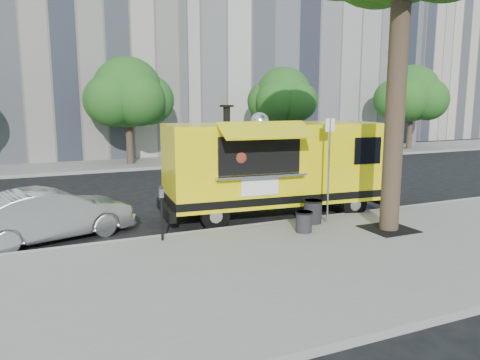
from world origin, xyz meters
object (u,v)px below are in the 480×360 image
at_px(sedan, 51,215).
at_px(sign_post, 329,161).
at_px(trash_bin_right, 304,221).
at_px(parking_meter, 162,206).
at_px(trash_bin_left, 313,211).
at_px(food_truck, 273,165).
at_px(far_tree_d, 412,93).
at_px(far_tree_c, 284,95).
at_px(far_tree_b, 128,93).

bearing_deg(sedan, sign_post, -121.06).
distance_m(sedan, trash_bin_right, 6.31).
bearing_deg(parking_meter, trash_bin_left, -1.42).
distance_m(parking_meter, sedan, 2.91).
height_order(sign_post, food_truck, food_truck).
bearing_deg(far_tree_d, trash_bin_left, -140.17).
relative_size(food_truck, trash_bin_left, 10.82).
bearing_deg(far_tree_c, trash_bin_left, -116.31).
bearing_deg(parking_meter, sign_post, -2.52).
bearing_deg(far_tree_c, trash_bin_right, -117.46).
height_order(far_tree_d, food_truck, far_tree_d).
distance_m(parking_meter, trash_bin_right, 3.58).
bearing_deg(far_tree_b, sign_post, -79.85).
xyz_separation_m(parking_meter, trash_bin_left, (4.15, -0.10, -0.49)).
bearing_deg(far_tree_c, sedan, -137.84).
relative_size(far_tree_c, trash_bin_right, 9.81).
height_order(sign_post, trash_bin_left, sign_post).
distance_m(far_tree_b, far_tree_d, 19.00).
distance_m(far_tree_b, trash_bin_left, 14.70).
height_order(far_tree_c, trash_bin_right, far_tree_c).
relative_size(far_tree_c, trash_bin_left, 8.25).
bearing_deg(food_truck, far_tree_c, 64.46).
distance_m(far_tree_d, trash_bin_left, 22.20).
bearing_deg(far_tree_b, sedan, -109.44).
height_order(far_tree_b, trash_bin_right, far_tree_b).
relative_size(food_truck, sedan, 1.73).
bearing_deg(far_tree_d, food_truck, -144.18).
distance_m(parking_meter, trash_bin_left, 4.18).
height_order(parking_meter, food_truck, food_truck).
xyz_separation_m(food_truck, sedan, (-6.18, 0.09, -0.90)).
height_order(parking_meter, trash_bin_left, parking_meter).
relative_size(far_tree_c, sign_post, 1.74).
bearing_deg(sign_post, far_tree_b, 100.15).
distance_m(far_tree_d, parking_meter, 25.38).
xyz_separation_m(far_tree_c, sedan, (-13.38, -12.12, -3.07)).
xyz_separation_m(far_tree_b, sign_post, (2.55, -14.25, -1.98)).
xyz_separation_m(far_tree_c, parking_meter, (-11.00, -13.75, -2.74)).
distance_m(sign_post, parking_meter, 4.64).
bearing_deg(trash_bin_left, sign_post, -13.66).
height_order(far_tree_b, far_tree_c, far_tree_b).
bearing_deg(sign_post, trash_bin_left, 166.34).
bearing_deg(parking_meter, food_truck, 22.02).
bearing_deg(trash_bin_left, trash_bin_right, -136.24).
bearing_deg(far_tree_b, far_tree_c, -1.91).
relative_size(far_tree_b, sign_post, 1.83).
distance_m(far_tree_c, trash_bin_right, 16.69).
relative_size(far_tree_b, food_truck, 0.80).
xyz_separation_m(sign_post, parking_meter, (-4.55, 0.20, -0.87)).
height_order(far_tree_d, trash_bin_right, far_tree_d).
bearing_deg(food_truck, trash_bin_left, -72.95).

